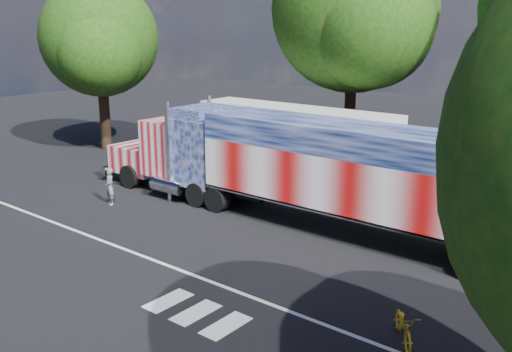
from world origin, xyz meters
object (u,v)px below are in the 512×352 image
Objects in this scene: bicycle at (404,326)px; tree_n_mid at (356,10)px; semi_truck at (308,167)px; tree_w_a at (100,39)px; woman at (110,187)px; coach_bus at (295,138)px.

tree_n_mid reaches higher than bicycle.
semi_truck is at bearing -67.97° from tree_n_mid.
semi_truck is at bearing -11.58° from tree_w_a.
tree_w_a is at bearing 162.42° from woman.
tree_n_mid is at bearing 86.75° from bicycle.
tree_w_a reaches higher than bicycle.
woman is 0.16× the size of tree_w_a.
semi_truck reaches higher than bicycle.
tree_w_a is at bearing -147.89° from tree_n_mid.
tree_w_a is (-18.91, 3.87, 4.84)m from semi_truck.
semi_truck reaches higher than woman.
tree_w_a is 0.78× the size of tree_n_mid.
tree_n_mid is (0.73, 5.22, 7.21)m from coach_bus.
coach_bus is at bearing -97.95° from tree_n_mid.
woman is at bearing -104.87° from coach_bus.
tree_w_a is (-13.10, -3.46, 5.44)m from coach_bus.
bicycle is at bearing 9.66° from woman.
coach_bus is 1.12× the size of tree_w_a.
coach_bus is at bearing 97.43° from bicycle.
coach_bus is at bearing 128.38° from semi_truck.
woman is 0.12× the size of tree_n_mid.
bicycle is at bearing -56.53° from tree_n_mid.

